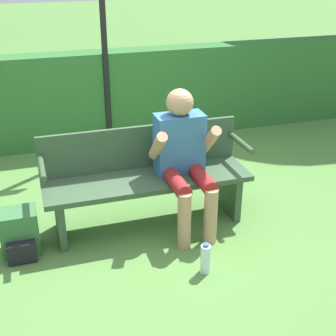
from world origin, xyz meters
TOP-DOWN VIEW (x-y plane):
  - ground_plane at (0.00, 0.00)m, footprint 40.00×40.00m
  - hedge_back at (0.00, 2.13)m, footprint 12.00×0.35m
  - park_bench at (0.00, 0.06)m, footprint 1.77×0.50m
  - person_seated at (0.30, -0.06)m, footprint 0.55×0.65m
  - backpack at (-1.09, -0.12)m, footprint 0.29×0.32m
  - water_bottle at (0.23, -0.80)m, footprint 0.08×0.08m
  - signpost at (0.03, 1.95)m, footprint 0.38×0.09m

SIDE VIEW (x-z plane):
  - ground_plane at x=0.00m, z-range 0.00..0.00m
  - water_bottle at x=0.23m, z-range -0.01..0.25m
  - backpack at x=-1.09m, z-range -0.01..0.36m
  - park_bench at x=0.00m, z-range 0.02..0.86m
  - hedge_back at x=0.00m, z-range 0.00..1.12m
  - person_seated at x=0.30m, z-range 0.07..1.26m
  - signpost at x=0.03m, z-range 0.15..2.77m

